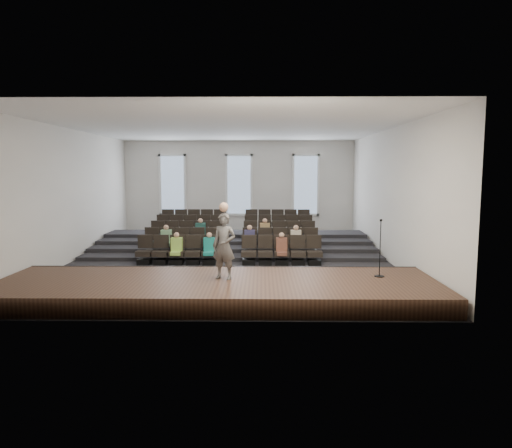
# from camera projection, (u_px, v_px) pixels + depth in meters

# --- Properties ---
(ground) EXTENTS (14.00, 14.00, 0.00)m
(ground) POSITION_uv_depth(u_px,v_px,m) (230.00, 261.00, 17.34)
(ground) COLOR black
(ground) RESTS_ON ground
(ceiling) EXTENTS (12.00, 14.00, 0.02)m
(ceiling) POSITION_uv_depth(u_px,v_px,m) (229.00, 127.00, 16.77)
(ceiling) COLOR white
(ceiling) RESTS_ON ground
(wall_back) EXTENTS (12.00, 0.04, 5.00)m
(wall_back) POSITION_uv_depth(u_px,v_px,m) (239.00, 189.00, 24.03)
(wall_back) COLOR silver
(wall_back) RESTS_ON ground
(wall_front) EXTENTS (12.00, 0.04, 5.00)m
(wall_front) POSITION_uv_depth(u_px,v_px,m) (208.00, 212.00, 10.08)
(wall_front) COLOR silver
(wall_front) RESTS_ON ground
(wall_left) EXTENTS (0.04, 14.00, 5.00)m
(wall_left) POSITION_uv_depth(u_px,v_px,m) (70.00, 196.00, 17.13)
(wall_left) COLOR silver
(wall_left) RESTS_ON ground
(wall_right) EXTENTS (0.04, 14.00, 5.00)m
(wall_right) POSITION_uv_depth(u_px,v_px,m) (391.00, 196.00, 16.98)
(wall_right) COLOR silver
(wall_right) RESTS_ON ground
(stage) EXTENTS (11.80, 3.60, 0.50)m
(stage) POSITION_uv_depth(u_px,v_px,m) (217.00, 289.00, 12.25)
(stage) COLOR #462D1E
(stage) RESTS_ON ground
(stage_lip) EXTENTS (11.80, 0.06, 0.52)m
(stage_lip) POSITION_uv_depth(u_px,v_px,m) (223.00, 275.00, 14.00)
(stage_lip) COLOR black
(stage_lip) RESTS_ON ground
(risers) EXTENTS (11.80, 4.80, 0.60)m
(risers) POSITION_uv_depth(u_px,v_px,m) (235.00, 243.00, 20.47)
(risers) COLOR black
(risers) RESTS_ON ground
(seating_rows) EXTENTS (6.80, 4.70, 1.67)m
(seating_rows) POSITION_uv_depth(u_px,v_px,m) (233.00, 238.00, 18.79)
(seating_rows) COLOR black
(seating_rows) RESTS_ON ground
(windows) EXTENTS (8.44, 0.10, 3.24)m
(windows) POSITION_uv_depth(u_px,v_px,m) (239.00, 185.00, 23.94)
(windows) COLOR white
(windows) RESTS_ON wall_back
(audience) EXTENTS (5.45, 2.64, 1.10)m
(audience) POSITION_uv_depth(u_px,v_px,m) (231.00, 239.00, 17.57)
(audience) COLOR #9FCC51
(audience) RESTS_ON seating_rows
(speaker) EXTENTS (0.76, 0.63, 1.80)m
(speaker) POSITION_uv_depth(u_px,v_px,m) (224.00, 246.00, 12.30)
(speaker) COLOR #585553
(speaker) RESTS_ON stage
(mic_stand) EXTENTS (0.27, 0.27, 1.61)m
(mic_stand) POSITION_uv_depth(u_px,v_px,m) (380.00, 260.00, 12.60)
(mic_stand) COLOR black
(mic_stand) RESTS_ON stage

